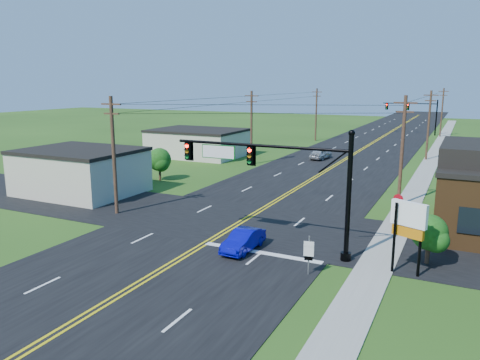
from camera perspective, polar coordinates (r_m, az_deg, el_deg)
The scene contains 21 objects.
ground at distance 24.57m, azimuth -12.98°, elevation -12.43°, with size 260.00×260.00×0.00m, color #254614.
road_main at distance 69.48m, azimuth 13.77°, elevation 3.21°, with size 16.00×220.00×0.04m, color black.
road_cross at distance 34.08m, azimuth -0.22°, elevation -5.17°, with size 70.00×10.00×0.04m, color black.
sidewalk at distance 58.23m, azimuth 21.75°, elevation 1.13°, with size 2.00×160.00×0.08m, color gray.
signal_mast_main at distance 27.67m, azimuth 4.18°, elevation 0.91°, with size 11.30×0.60×7.48m.
signal_mast_far at distance 97.90m, azimuth 20.30°, elevation 7.88°, with size 10.98×0.60×7.48m.
cream_bldg_near at distance 45.00m, azimuth -18.85°, elevation 1.03°, with size 10.20×8.20×4.10m.
cream_bldg_far at distance 65.06m, azimuth -5.15°, elevation 4.58°, with size 12.20×9.20×3.70m.
utility_pole_left_a at distance 36.62m, azimuth -15.14°, elevation 3.15°, with size 1.80×0.28×9.00m.
utility_pole_left_b at distance 57.69m, azimuth 1.40°, elevation 6.57°, with size 1.80×0.28×9.00m.
utility_pole_left_c at distance 82.94m, azimuth 9.27°, elevation 8.00°, with size 1.80×0.28×9.00m.
utility_pole_right_a at distance 39.86m, azimuth 19.16°, elevation 3.58°, with size 1.80×0.28×9.00m.
utility_pole_right_b at distance 65.62m, azimuth 22.02°, elevation 6.35°, with size 1.80×0.28×9.00m.
utility_pole_right_c at distance 95.50m, azimuth 23.40°, elevation 7.68°, with size 1.80×0.28×9.00m.
shrub_corner at distance 27.98m, azimuth 22.07°, elevation -5.95°, with size 2.00×2.00×2.86m.
tree_left at distance 49.07m, azimuth -9.79°, elevation 2.46°, with size 2.40×2.40×3.37m.
blue_car at distance 28.37m, azimuth 0.40°, elevation -7.43°, with size 1.31×3.77×1.24m, color #0708AA.
distant_car at distance 62.86m, azimuth 9.81°, elevation 3.17°, with size 1.75×4.35×1.48m, color #A8A9AD.
route_sign at distance 24.97m, azimuth 8.38°, elevation -8.73°, with size 0.54×0.13×2.16m.
stop_sign at distance 35.15m, azimuth 18.71°, elevation -2.60°, with size 0.77×0.29×2.23m.
pylon_sign at distance 25.73m, azimuth 19.85°, elevation -4.85°, with size 1.89×1.00×3.98m.
Camera 1 is at (14.40, -17.25, 9.95)m, focal length 35.00 mm.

